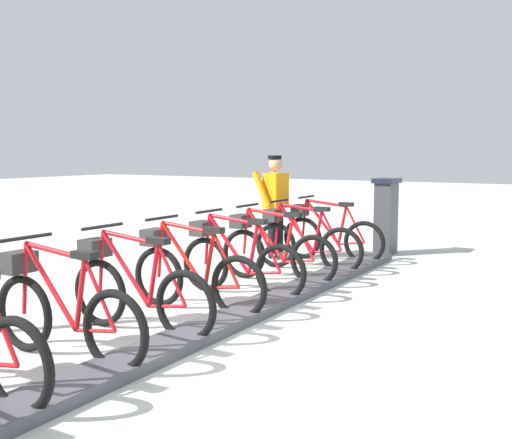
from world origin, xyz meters
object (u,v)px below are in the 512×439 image
(bike_docked_0, at_px, (328,234))
(bike_docked_1, at_px, (303,241))
(bike_docked_4, at_px, (191,273))
(payment_kiosk, at_px, (386,215))
(bike_docked_6, at_px, (60,310))
(worker_near_rack, at_px, (275,203))
(bike_docked_2, at_px, (273,250))
(bike_docked_5, at_px, (135,289))
(bike_docked_3, at_px, (236,260))

(bike_docked_0, distance_m, bike_docked_1, 0.91)
(bike_docked_1, height_order, bike_docked_4, same)
(payment_kiosk, xyz_separation_m, bike_docked_4, (0.57, 4.70, -0.24))
(bike_docked_4, height_order, bike_docked_6, same)
(bike_docked_1, xyz_separation_m, bike_docked_4, (0.00, 2.72, 0.00))
(bike_docked_1, bearing_deg, worker_near_rack, -39.21)
(bike_docked_2, relative_size, worker_near_rack, 1.04)
(bike_docked_0, relative_size, bike_docked_4, 1.00)
(bike_docked_1, distance_m, worker_near_rack, 1.18)
(bike_docked_0, distance_m, bike_docked_2, 1.81)
(payment_kiosk, bearing_deg, bike_docked_5, 84.17)
(bike_docked_1, bearing_deg, payment_kiosk, -106.12)
(payment_kiosk, bearing_deg, bike_docked_2, 78.79)
(bike_docked_4, distance_m, worker_near_rack, 3.53)
(bike_docked_2, relative_size, bike_docked_3, 1.00)
(payment_kiosk, distance_m, bike_docked_0, 1.24)
(bike_docked_3, height_order, bike_docked_4, same)
(bike_docked_0, height_order, bike_docked_1, same)
(bike_docked_4, bearing_deg, bike_docked_6, 90.00)
(bike_docked_4, xyz_separation_m, bike_docked_5, (0.00, 0.91, 0.00))
(bike_docked_5, bearing_deg, worker_near_rack, -79.02)
(payment_kiosk, distance_m, bike_docked_2, 2.95)
(worker_near_rack, bearing_deg, bike_docked_6, 99.11)
(bike_docked_0, bearing_deg, bike_docked_2, 90.00)
(payment_kiosk, distance_m, bike_docked_5, 5.64)
(bike_docked_1, xyz_separation_m, bike_docked_3, (0.00, 1.81, 0.00))
(bike_docked_4, bearing_deg, bike_docked_3, -90.00)
(payment_kiosk, height_order, bike_docked_6, payment_kiosk)
(payment_kiosk, xyz_separation_m, bike_docked_0, (0.57, 1.07, -0.24))
(bike_docked_1, bearing_deg, bike_docked_2, 90.00)
(bike_docked_6, relative_size, worker_near_rack, 1.04)
(payment_kiosk, bearing_deg, bike_docked_1, 73.88)
(bike_docked_2, relative_size, bike_docked_6, 1.00)
(bike_docked_3, xyz_separation_m, worker_near_rack, (0.84, -2.49, 0.48))
(bike_docked_1, distance_m, bike_docked_6, 4.53)
(bike_docked_2, xyz_separation_m, worker_near_rack, (0.84, -1.59, 0.48))
(bike_docked_4, distance_m, bike_docked_5, 0.91)
(bike_docked_1, bearing_deg, bike_docked_4, 90.00)
(bike_docked_4, bearing_deg, bike_docked_2, -90.00)
(bike_docked_4, height_order, worker_near_rack, worker_near_rack)
(bike_docked_0, bearing_deg, bike_docked_3, 90.00)
(bike_docked_3, bearing_deg, payment_kiosk, -98.58)
(bike_docked_0, relative_size, bike_docked_1, 1.00)
(bike_docked_5, bearing_deg, bike_docked_1, -90.00)
(bike_docked_2, distance_m, bike_docked_3, 0.91)
(bike_docked_4, relative_size, bike_docked_5, 1.00)
(bike_docked_3, relative_size, bike_docked_4, 1.00)
(bike_docked_3, bearing_deg, bike_docked_1, -90.00)
(payment_kiosk, height_order, bike_docked_1, payment_kiosk)
(payment_kiosk, bearing_deg, bike_docked_6, 84.98)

